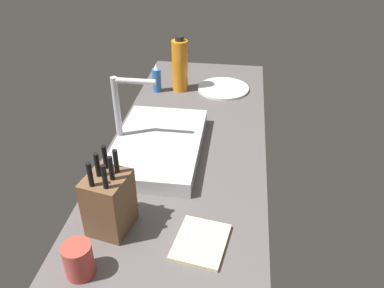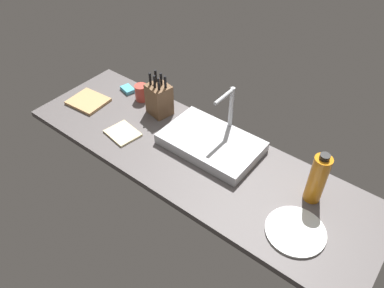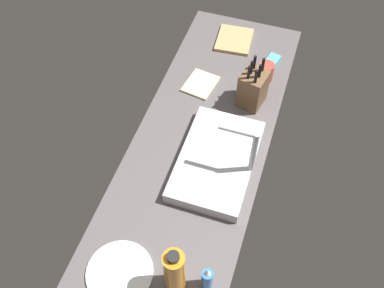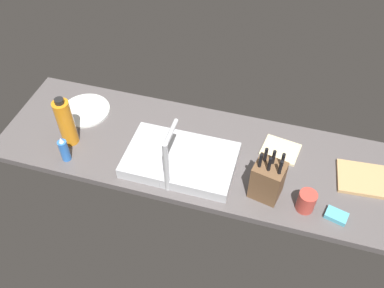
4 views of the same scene
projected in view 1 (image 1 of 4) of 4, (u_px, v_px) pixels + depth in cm
name	position (u px, v px, depth cm)	size (l,w,h in cm)	color
countertop_slab	(184.00, 164.00, 148.32)	(194.07, 61.12, 3.50)	#514C4C
sink_basin	(158.00, 146.00, 150.39)	(50.94, 31.95, 5.78)	#B7BABF
faucet	(122.00, 107.00, 144.98)	(5.50, 16.41, 29.54)	#B7BABF
knife_block	(109.00, 202.00, 113.41)	(14.74, 13.68, 25.92)	brown
soap_bottle	(157.00, 79.00, 193.84)	(4.32, 4.32, 14.42)	blue
water_bottle	(180.00, 65.00, 191.81)	(7.81, 7.81, 27.25)	orange
dinner_plate	(223.00, 88.00, 198.35)	(25.60, 25.60, 1.20)	silver
dish_towel	(201.00, 242.00, 112.68)	(17.32, 14.24, 1.20)	beige
coffee_mug	(79.00, 260.00, 101.72)	(7.73, 7.73, 9.97)	#B23D33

